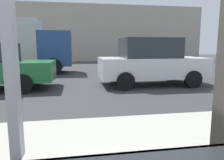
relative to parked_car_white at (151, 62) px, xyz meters
name	(u,v)px	position (x,y,z in m)	size (l,w,h in m)	color
ground_plane	(70,83)	(-3.20, 1.00, -0.92)	(60.00, 60.00, 0.00)	#38383A
building_facade_far	(72,33)	(-3.20, 14.66, 1.98)	(28.00, 1.20, 5.80)	#A89E8E
parked_car_white	(151,62)	(0.00, 0.00, 0.00)	(4.10, 2.03, 1.83)	silver
box_truck	(11,45)	(-6.41, 4.64, 0.69)	(6.22, 2.44, 2.97)	beige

